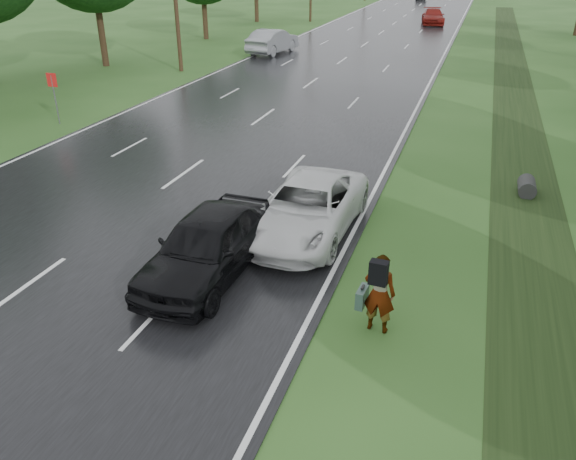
% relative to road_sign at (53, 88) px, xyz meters
% --- Properties ---
extents(ground, '(220.00, 220.00, 0.00)m').
position_rel_road_sign_xyz_m(ground, '(8.50, -12.00, -1.64)').
color(ground, '#264B1A').
rests_on(ground, ground).
extents(road, '(14.00, 180.00, 0.04)m').
position_rel_road_sign_xyz_m(road, '(8.50, 33.00, -1.62)').
color(road, black).
rests_on(road, ground).
extents(edge_stripe_east, '(0.12, 180.00, 0.01)m').
position_rel_road_sign_xyz_m(edge_stripe_east, '(15.25, 33.00, -1.60)').
color(edge_stripe_east, silver).
rests_on(edge_stripe_east, road).
extents(edge_stripe_west, '(0.12, 180.00, 0.01)m').
position_rel_road_sign_xyz_m(edge_stripe_west, '(1.75, 33.00, -1.60)').
color(edge_stripe_west, silver).
rests_on(edge_stripe_west, road).
extents(center_line, '(0.12, 180.00, 0.01)m').
position_rel_road_sign_xyz_m(center_line, '(8.50, 33.00, -1.60)').
color(center_line, silver).
rests_on(center_line, road).
extents(drainage_ditch, '(2.20, 120.00, 0.56)m').
position_rel_road_sign_xyz_m(drainage_ditch, '(20.00, 6.71, -1.61)').
color(drainage_ditch, black).
rests_on(drainage_ditch, ground).
extents(road_sign, '(0.50, 0.06, 2.30)m').
position_rel_road_sign_xyz_m(road_sign, '(0.00, 0.00, 0.00)').
color(road_sign, slate).
rests_on(road_sign, ground).
extents(pedestrian, '(0.82, 0.77, 1.80)m').
position_rel_road_sign_xyz_m(pedestrian, '(16.68, -10.87, -0.72)').
color(pedestrian, '#A5998C').
rests_on(pedestrian, ground).
extents(white_pickup, '(2.62, 5.39, 1.48)m').
position_rel_road_sign_xyz_m(white_pickup, '(14.00, -7.00, -0.86)').
color(white_pickup, white).
rests_on(white_pickup, road).
extents(dark_sedan, '(2.06, 4.84, 1.63)m').
position_rel_road_sign_xyz_m(dark_sedan, '(12.39, -10.00, -0.79)').
color(dark_sedan, black).
rests_on(dark_sedan, road).
extents(silver_sedan, '(2.59, 5.62, 1.78)m').
position_rel_road_sign_xyz_m(silver_sedan, '(2.70, 21.36, -0.71)').
color(silver_sedan, gray).
rests_on(silver_sedan, road).
extents(far_car_red, '(2.99, 5.69, 1.57)m').
position_rel_road_sign_xyz_m(far_car_red, '(12.49, 44.21, -0.81)').
color(far_car_red, maroon).
rests_on(far_car_red, road).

